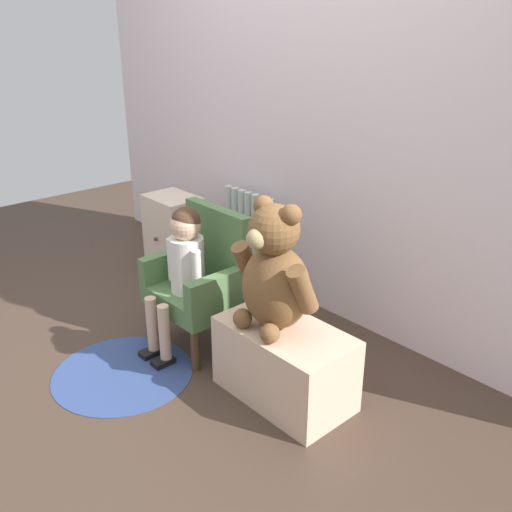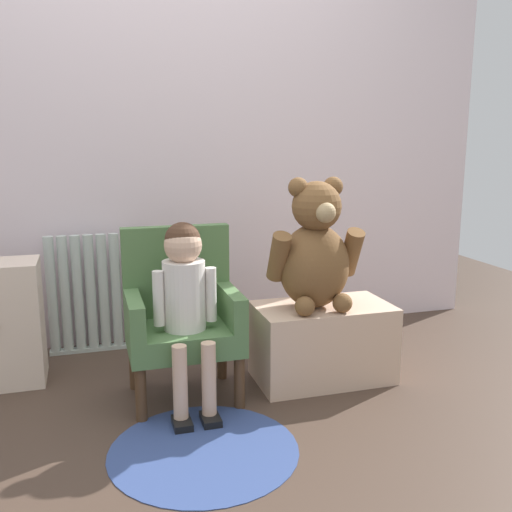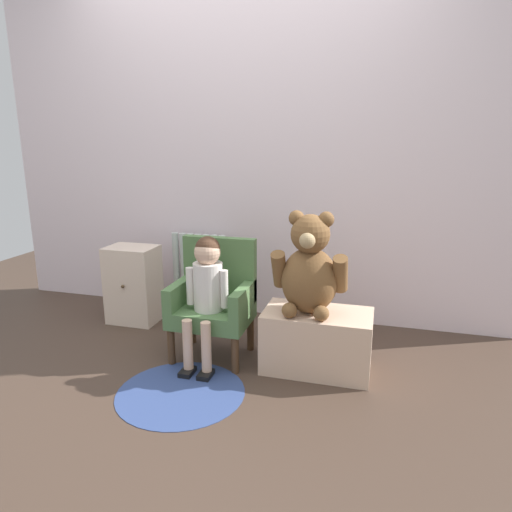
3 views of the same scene
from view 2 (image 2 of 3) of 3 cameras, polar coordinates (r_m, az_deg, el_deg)
ground_plane at (r=2.10m, az=-5.59°, el=-19.12°), size 6.00×6.00×0.00m
back_wall at (r=3.05m, az=-10.76°, el=13.90°), size 3.80×0.05×2.40m
radiator at (r=3.00m, az=-16.17°, el=-3.69°), size 0.43×0.05×0.60m
small_dresser at (r=2.75m, az=-24.14°, el=-6.17°), size 0.34×0.28×0.55m
child_armchair at (r=2.41m, az=-7.47°, el=-5.72°), size 0.46×0.37×0.71m
child_figure at (r=2.27m, az=-7.10°, el=-3.21°), size 0.25×0.35×0.75m
low_bench at (r=2.61m, az=6.65°, el=-8.55°), size 0.60×0.34×0.35m
large_teddy_bear at (r=2.46m, az=5.93°, el=0.45°), size 0.41×0.29×0.57m
floor_rug at (r=2.11m, az=-5.24°, el=-18.74°), size 0.67×0.67×0.01m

